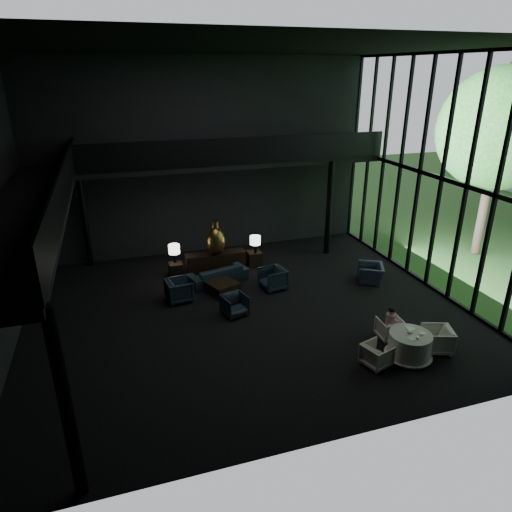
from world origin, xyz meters
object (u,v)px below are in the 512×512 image
object	(u,v)px
table_lamp_right	(255,241)
child	(391,317)
table_lamp_left	(174,250)
lounge_armchair_east	(273,276)
side_table_right	(254,259)
bronze_urn	(216,240)
sofa	(218,271)
dining_chair_west	(377,355)
console	(216,262)
dining_chair_east	(437,338)
dining_table	(409,347)
lounge_armchair_west	(179,288)
window_armchair	(371,271)
coffee_table	(222,288)
dining_chair_north	(390,329)
side_table_left	(176,270)
lounge_armchair_south	(235,304)

from	to	relation	value
table_lamp_right	child	distance (m)	6.73
table_lamp_left	lounge_armchair_east	xyz separation A→B (m)	(3.22, -2.22, -0.59)
side_table_right	lounge_armchair_east	distance (m)	2.23
bronze_urn	sofa	world-z (taller)	bronze_urn
table_lamp_left	dining_chair_west	world-z (taller)	table_lamp_left
console	table_lamp_right	bearing A→B (deg)	-5.71
sofa	dining_chair_east	bearing A→B (deg)	113.11
dining_table	dining_chair_east	size ratio (longest dim) A/B	1.61
dining_chair_east	dining_chair_west	bearing A→B (deg)	-67.80
table_lamp_right	lounge_armchair_east	xyz separation A→B (m)	(0.02, -2.08, -0.64)
bronze_urn	dining_table	xyz separation A→B (m)	(3.74, -7.32, -0.99)
bronze_urn	lounge_armchair_east	distance (m)	2.77
bronze_urn	dining_chair_west	bearing A→B (deg)	-69.87
table_lamp_left	lounge_armchair_west	xyz separation A→B (m)	(-0.18, -2.12, -0.59)
bronze_urn	dining_table	distance (m)	8.28
window_armchair	dining_chair_west	bearing A→B (deg)	-3.11
bronze_urn	coffee_table	bearing A→B (deg)	-96.98
lounge_armchair_west	dining_chair_north	size ratio (longest dim) A/B	1.52
bronze_urn	child	size ratio (longest dim) A/B	2.07
side_table_right	lounge_armchair_east	xyz separation A→B (m)	(0.02, -2.22, 0.18)
lounge_armchair_west	child	xyz separation A→B (m)	(5.50, -4.40, 0.29)
dining_table	side_table_right	bearing A→B (deg)	106.06
side_table_left	dining_chair_east	size ratio (longest dim) A/B	0.68
table_lamp_left	dining_chair_east	distance (m)	9.73
bronze_urn	side_table_left	distance (m)	1.91
lounge_armchair_south	dining_table	distance (m)	5.48
lounge_armchair_west	table_lamp_left	bearing A→B (deg)	-11.83
dining_chair_north	side_table_right	bearing A→B (deg)	-66.87
lounge_armchair_east	lounge_armchair_south	size ratio (longest dim) A/B	1.29
side_table_left	table_lamp_left	bearing A→B (deg)	90.00
dining_chair_north	lounge_armchair_south	bearing A→B (deg)	-30.39
lounge_armchair_south	side_table_right	bearing A→B (deg)	49.72
bronze_urn	dining_chair_west	distance (m)	7.90
bronze_urn	dining_chair_west	size ratio (longest dim) A/B	2.06
bronze_urn	dining_chair_east	xyz separation A→B (m)	(4.69, -7.27, -0.91)
sofa	table_lamp_left	bearing A→B (deg)	-52.18
window_armchair	coffee_table	xyz separation A→B (m)	(-5.56, 0.75, -0.21)
table_lamp_left	lounge_armchair_west	size ratio (longest dim) A/B	0.75
dining_chair_west	dining_table	bearing A→B (deg)	-104.54
table_lamp_left	child	size ratio (longest dim) A/B	1.12
side_table_left	sofa	distance (m)	1.75
table_lamp_left	coffee_table	world-z (taller)	table_lamp_left
table_lamp_left	child	bearing A→B (deg)	-50.81
dining_chair_west	lounge_armchair_west	bearing A→B (deg)	22.97
side_table_left	dining_chair_north	size ratio (longest dim) A/B	0.87
console	window_armchair	world-z (taller)	window_armchair
dining_chair_north	child	size ratio (longest dim) A/B	0.98
dining_chair_north	coffee_table	bearing A→B (deg)	-43.39
side_table_left	sofa	bearing A→B (deg)	-35.16
table_lamp_right	dining_chair_west	bearing A→B (deg)	-81.50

